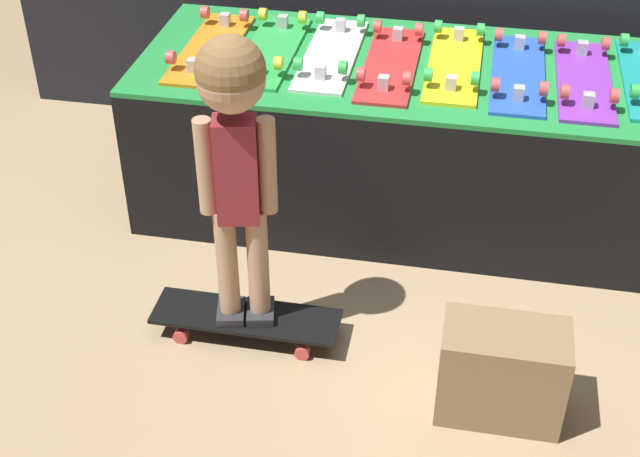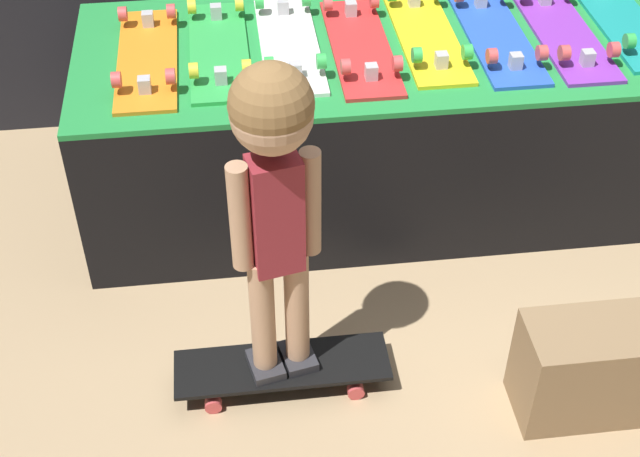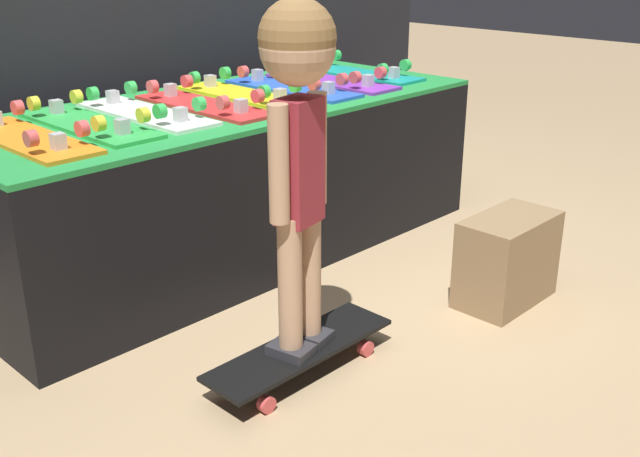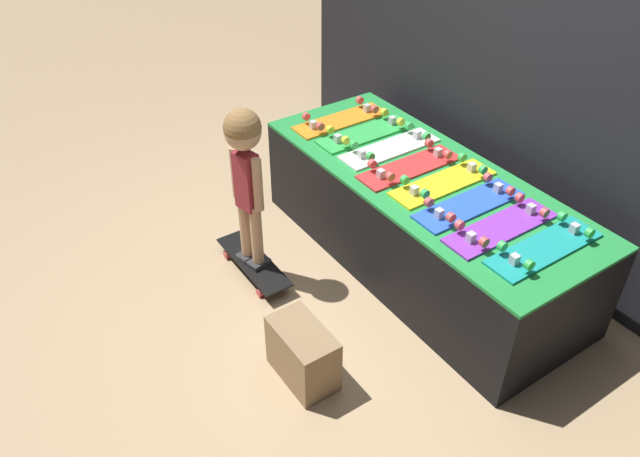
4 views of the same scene
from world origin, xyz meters
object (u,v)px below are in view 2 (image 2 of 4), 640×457
skateboard_blue_on_rack (497,35)px  child (274,174)px  storage_box (585,369)px  skateboard_orange_on_rack (147,56)px  skateboard_teal_on_rack (625,21)px  skateboard_on_floor (282,368)px  skateboard_red_on_rack (360,44)px  skateboard_white_on_rack (289,42)px  skateboard_purple_on_rack (564,32)px  skateboard_green_on_rack (219,48)px  skateboard_yellow_on_rack (427,34)px

skateboard_blue_on_rack → child: (-0.87, -0.93, 0.16)m
child → storage_box: (0.89, -0.20, -0.66)m
skateboard_orange_on_rack → skateboard_teal_on_rack: size_ratio=1.00×
storage_box → skateboard_on_floor: bearing=167.6°
skateboard_orange_on_rack → skateboard_teal_on_rack: same height
skateboard_red_on_rack → skateboard_white_on_rack: bearing=169.7°
skateboard_white_on_rack → skateboard_blue_on_rack: (0.74, -0.04, 0.00)m
skateboard_red_on_rack → skateboard_purple_on_rack: (0.74, 0.00, 0.00)m
skateboard_green_on_rack → skateboard_purple_on_rack: size_ratio=1.00×
skateboard_yellow_on_rack → storage_box: skateboard_yellow_on_rack is taller
skateboard_red_on_rack → skateboard_on_floor: (-0.37, -0.92, -0.60)m
skateboard_on_floor → storage_box: size_ratio=1.69×
skateboard_orange_on_rack → storage_box: bearing=-41.9°
skateboard_green_on_rack → skateboard_red_on_rack: size_ratio=1.00×
skateboard_yellow_on_rack → skateboard_blue_on_rack: 0.25m
skateboard_red_on_rack → skateboard_teal_on_rack: same height
skateboard_blue_on_rack → storage_box: 1.23m
skateboard_red_on_rack → storage_box: 1.33m
skateboard_orange_on_rack → skateboard_red_on_rack: (0.74, -0.01, 0.00)m
skateboard_teal_on_rack → skateboard_orange_on_rack: bearing=-178.6°
skateboard_yellow_on_rack → skateboard_purple_on_rack: size_ratio=1.00×
skateboard_red_on_rack → skateboard_blue_on_rack: bearing=1.1°
child → skateboard_white_on_rack: bearing=70.6°
skateboard_yellow_on_rack → storage_box: 1.29m
skateboard_orange_on_rack → skateboard_red_on_rack: size_ratio=1.00×
skateboard_orange_on_rack → skateboard_purple_on_rack: same height
skateboard_white_on_rack → skateboard_on_floor: 1.14m
skateboard_yellow_on_rack → skateboard_blue_on_rack: size_ratio=1.00×
skateboard_blue_on_rack → skateboard_orange_on_rack: bearing=-180.0°
skateboard_purple_on_rack → skateboard_blue_on_rack: bearing=177.9°
skateboard_purple_on_rack → skateboard_teal_on_rack: same height
skateboard_purple_on_rack → child: (-1.11, -0.92, 0.16)m
skateboard_red_on_rack → skateboard_teal_on_rack: size_ratio=1.00×
skateboard_yellow_on_rack → skateboard_teal_on_rack: (0.74, 0.00, 0.00)m
skateboard_teal_on_rack → skateboard_on_floor: 1.77m
skateboard_teal_on_rack → child: bearing=-144.5°
skateboard_purple_on_rack → skateboard_green_on_rack: bearing=178.4°
skateboard_white_on_rack → skateboard_blue_on_rack: bearing=-2.7°
skateboard_purple_on_rack → skateboard_red_on_rack: bearing=-180.0°
skateboard_purple_on_rack → child: 1.45m
skateboard_orange_on_rack → skateboard_white_on_rack: bearing=4.1°
skateboard_green_on_rack → skateboard_yellow_on_rack: size_ratio=1.00×
skateboard_white_on_rack → skateboard_red_on_rack: same height
skateboard_orange_on_rack → storage_box: size_ratio=1.74×
skateboard_green_on_rack → skateboard_red_on_rack: bearing=-4.2°
skateboard_green_on_rack → skateboard_teal_on_rack: size_ratio=1.00×
skateboard_blue_on_rack → skateboard_teal_on_rack: 0.49m
skateboard_yellow_on_rack → skateboard_blue_on_rack: same height
skateboard_orange_on_rack → skateboard_yellow_on_rack: 0.98m
skateboard_red_on_rack → skateboard_blue_on_rack: (0.49, 0.01, 0.00)m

